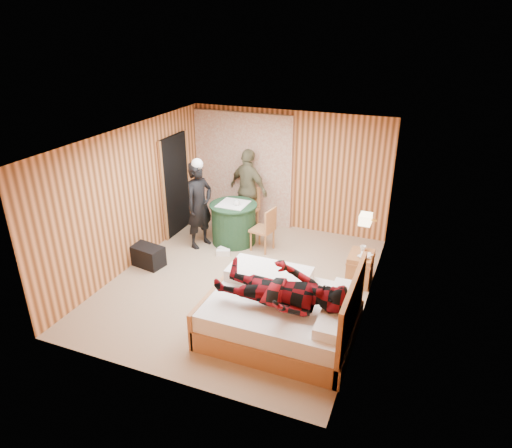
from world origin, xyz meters
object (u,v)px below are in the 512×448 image
at_px(duffel_bag, 146,255).
at_px(man_at_table, 249,189).
at_px(wall_lamp, 366,219).
at_px(nightstand, 360,268).
at_px(round_table, 234,223).
at_px(woman_standing, 199,205).
at_px(bed, 284,314).
at_px(man_on_bed, 282,282).
at_px(chair_far, 249,205).
at_px(chair_near, 266,227).

xyz_separation_m(duffel_bag, man_at_table, (1.10, 2.24, 0.68)).
bearing_deg(duffel_bag, wall_lamp, 18.14).
distance_m(nightstand, man_at_table, 3.04).
height_order(round_table, woman_standing, woman_standing).
relative_size(bed, duffel_bag, 3.14).
height_order(duffel_bag, man_on_bed, man_on_bed).
bearing_deg(man_at_table, man_on_bed, 140.78).
xyz_separation_m(chair_far, chair_near, (0.71, -0.85, -0.03)).
height_order(bed, round_table, bed).
relative_size(chair_near, woman_standing, 0.52).
bearing_deg(man_at_table, duffel_bag, 85.68).
distance_m(bed, chair_near, 2.58).
bearing_deg(chair_far, nightstand, -13.61).
bearing_deg(nightstand, chair_far, 152.54).
xyz_separation_m(bed, chair_near, (-1.14, 2.31, 0.19)).
bearing_deg(man_at_table, woman_standing, 86.60).
relative_size(chair_near, man_on_bed, 0.50).
xyz_separation_m(bed, woman_standing, (-2.42, 2.05, 0.53)).
distance_m(chair_far, chair_near, 1.11).
bearing_deg(duffel_bag, chair_near, 45.92).
height_order(round_table, man_on_bed, man_on_bed).
bearing_deg(duffel_bag, man_at_table, 73.61).
distance_m(bed, round_table, 3.06).
height_order(wall_lamp, round_table, wall_lamp).
relative_size(nightstand, chair_far, 0.60).
distance_m(round_table, chair_near, 0.74).
distance_m(bed, nightstand, 1.96).
bearing_deg(round_table, chair_near, -9.08).
bearing_deg(nightstand, man_on_bed, -109.75).
bearing_deg(nightstand, man_at_table, 151.84).
height_order(nightstand, duffel_bag, nightstand).
height_order(wall_lamp, duffel_bag, wall_lamp).
relative_size(wall_lamp, chair_near, 0.30).
distance_m(wall_lamp, round_table, 2.95).
xyz_separation_m(wall_lamp, woman_standing, (-3.22, 0.53, -0.45)).
bearing_deg(wall_lamp, chair_far, 148.35).
height_order(chair_far, man_at_table, man_at_table).
distance_m(bed, man_on_bed, 0.71).
height_order(round_table, duffel_bag, round_table).
distance_m(chair_near, man_on_bed, 2.83).
xyz_separation_m(nightstand, round_table, (-2.63, 0.62, 0.14)).
xyz_separation_m(nightstand, man_at_table, (-2.63, 1.41, 0.58)).
bearing_deg(chair_near, nightstand, 85.09).
bearing_deg(woman_standing, duffel_bag, 171.41).
bearing_deg(wall_lamp, nightstand, 98.80).
bearing_deg(bed, chair_far, 120.35).
bearing_deg(man_on_bed, chair_far, 119.00).
bearing_deg(round_table, bed, -52.36).
bearing_deg(bed, chair_near, 116.29).
height_order(wall_lamp, man_on_bed, man_on_bed).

